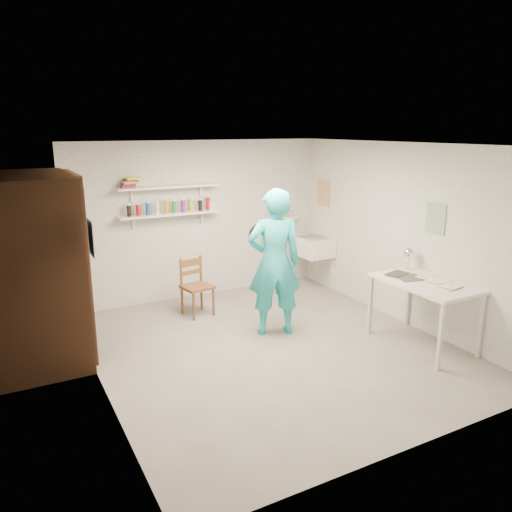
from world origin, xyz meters
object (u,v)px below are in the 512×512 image
wall_clock (262,236)px  desk_lamp (409,253)px  man (274,263)px  belfast_sink (313,246)px  work_table (423,314)px  wooden_chair (197,287)px

wall_clock → desk_lamp: wall_clock is taller
man → wall_clock: size_ratio=5.56×
belfast_sink → man: man is taller
belfast_sink → work_table: size_ratio=0.49×
man → wooden_chair: (-0.64, 1.05, -0.52)m
wooden_chair → wall_clock: bearing=-66.5°
man → wooden_chair: man is taller
belfast_sink → wall_clock: wall_clock is taller
man → desk_lamp: size_ratio=12.34×
belfast_sink → wall_clock: 1.99m
work_table → desk_lamp: 0.82m
belfast_sink → desk_lamp: bearing=-87.4°
work_table → wooden_chair: bearing=132.2°
man → wall_clock: bearing=-54.8°
wooden_chair → desk_lamp: 2.89m
man → work_table: size_ratio=1.54×
man → work_table: 1.90m
wall_clock → belfast_sink: bearing=52.9°
work_table → belfast_sink: bearing=87.5°
wall_clock → work_table: bearing=-26.2°
belfast_sink → desk_lamp: size_ratio=3.95×
belfast_sink → wooden_chair: (-2.13, -0.27, -0.29)m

